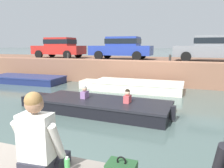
{
  "coord_description": "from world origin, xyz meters",
  "views": [
    {
      "loc": [
        2.72,
        -2.32,
        2.44
      ],
      "look_at": [
        0.53,
        3.72,
        1.3
      ],
      "focal_mm": 35.0,
      "sensor_mm": 36.0,
      "label": 1
    }
  ],
  "objects_px": {
    "motorboat_passing": "(97,106)",
    "person_seated_right": "(39,143)",
    "boat_moored_central_cream": "(133,86)",
    "mooring_bollard_west": "(68,56)",
    "car_centre_grey": "(211,47)",
    "mooring_bollard_mid": "(170,58)",
    "bottle_drink": "(67,166)",
    "car_leftmost_red": "(59,47)",
    "car_left_inner_blue": "(122,47)",
    "boat_moored_west_navy": "(24,79)"
  },
  "relations": [
    {
      "from": "mooring_bollard_mid",
      "to": "boat_moored_west_navy",
      "type": "bearing_deg",
      "value": -169.19
    },
    {
      "from": "boat_moored_west_navy",
      "to": "mooring_bollard_west",
      "type": "distance_m",
      "value": 3.29
    },
    {
      "from": "mooring_bollard_mid",
      "to": "bottle_drink",
      "type": "xyz_separation_m",
      "value": [
        -0.07,
        -11.25,
        -0.62
      ]
    },
    {
      "from": "boat_moored_west_navy",
      "to": "mooring_bollard_west",
      "type": "xyz_separation_m",
      "value": [
        2.36,
        1.76,
        1.49
      ]
    },
    {
      "from": "bottle_drink",
      "to": "person_seated_right",
      "type": "bearing_deg",
      "value": -160.8
    },
    {
      "from": "car_centre_grey",
      "to": "mooring_bollard_west",
      "type": "relative_size",
      "value": 9.36
    },
    {
      "from": "person_seated_right",
      "to": "boat_moored_central_cream",
      "type": "bearing_deg",
      "value": 98.14
    },
    {
      "from": "car_leftmost_red",
      "to": "car_left_inner_blue",
      "type": "relative_size",
      "value": 0.92
    },
    {
      "from": "car_leftmost_red",
      "to": "mooring_bollard_west",
      "type": "bearing_deg",
      "value": -40.76
    },
    {
      "from": "motorboat_passing",
      "to": "mooring_bollard_west",
      "type": "xyz_separation_m",
      "value": [
        -4.83,
        6.07,
        1.47
      ]
    },
    {
      "from": "car_leftmost_red",
      "to": "mooring_bollard_mid",
      "type": "height_order",
      "value": "car_leftmost_red"
    },
    {
      "from": "boat_moored_west_navy",
      "to": "car_leftmost_red",
      "type": "xyz_separation_m",
      "value": [
        0.82,
        3.09,
        2.09
      ]
    },
    {
      "from": "car_left_inner_blue",
      "to": "bottle_drink",
      "type": "relative_size",
      "value": 20.93
    },
    {
      "from": "car_leftmost_red",
      "to": "mooring_bollard_mid",
      "type": "bearing_deg",
      "value": -9.01
    },
    {
      "from": "bottle_drink",
      "to": "motorboat_passing",
      "type": "bearing_deg",
      "value": 110.53
    },
    {
      "from": "boat_moored_central_cream",
      "to": "mooring_bollard_west",
      "type": "relative_size",
      "value": 12.83
    },
    {
      "from": "motorboat_passing",
      "to": "person_seated_right",
      "type": "height_order",
      "value": "person_seated_right"
    },
    {
      "from": "motorboat_passing",
      "to": "car_centre_grey",
      "type": "bearing_deg",
      "value": 60.15
    },
    {
      "from": "car_centre_grey",
      "to": "mooring_bollard_mid",
      "type": "height_order",
      "value": "car_centre_grey"
    },
    {
      "from": "boat_moored_central_cream",
      "to": "mooring_bollard_mid",
      "type": "bearing_deg",
      "value": 45.96
    },
    {
      "from": "motorboat_passing",
      "to": "mooring_bollard_mid",
      "type": "relative_size",
      "value": 13.52
    },
    {
      "from": "car_left_inner_blue",
      "to": "person_seated_right",
      "type": "bearing_deg",
      "value": -76.62
    },
    {
      "from": "boat_moored_central_cream",
      "to": "bottle_drink",
      "type": "relative_size",
      "value": 27.98
    },
    {
      "from": "boat_moored_central_cream",
      "to": "car_left_inner_blue",
      "type": "xyz_separation_m",
      "value": [
        -1.65,
        3.12,
        2.06
      ]
    },
    {
      "from": "boat_moored_central_cream",
      "to": "motorboat_passing",
      "type": "height_order",
      "value": "motorboat_passing"
    },
    {
      "from": "bottle_drink",
      "to": "mooring_bollard_west",
      "type": "bearing_deg",
      "value": 121.04
    },
    {
      "from": "car_centre_grey",
      "to": "motorboat_passing",
      "type": "bearing_deg",
      "value": -119.85
    },
    {
      "from": "car_left_inner_blue",
      "to": "bottle_drink",
      "type": "distance_m",
      "value": 13.06
    },
    {
      "from": "mooring_bollard_west",
      "to": "car_left_inner_blue",
      "type": "bearing_deg",
      "value": 20.98
    },
    {
      "from": "boat_moored_central_cream",
      "to": "mooring_bollard_mid",
      "type": "height_order",
      "value": "mooring_bollard_mid"
    },
    {
      "from": "mooring_bollard_west",
      "to": "person_seated_right",
      "type": "relative_size",
      "value": 0.46
    },
    {
      "from": "boat_moored_central_cream",
      "to": "mooring_bollard_west",
      "type": "bearing_deg",
      "value": 160.72
    },
    {
      "from": "mooring_bollard_mid",
      "to": "person_seated_right",
      "type": "distance_m",
      "value": 11.36
    },
    {
      "from": "boat_moored_central_cream",
      "to": "person_seated_right",
      "type": "bearing_deg",
      "value": -81.86
    },
    {
      "from": "boat_moored_west_navy",
      "to": "motorboat_passing",
      "type": "distance_m",
      "value": 8.38
    },
    {
      "from": "car_centre_grey",
      "to": "mooring_bollard_mid",
      "type": "bearing_deg",
      "value": -149.23
    },
    {
      "from": "boat_moored_west_navy",
      "to": "mooring_bollard_mid",
      "type": "relative_size",
      "value": 13.27
    },
    {
      "from": "boat_moored_west_navy",
      "to": "mooring_bollard_west",
      "type": "height_order",
      "value": "mooring_bollard_west"
    },
    {
      "from": "boat_moored_west_navy",
      "to": "car_left_inner_blue",
      "type": "relative_size",
      "value": 1.38
    },
    {
      "from": "person_seated_right",
      "to": "car_centre_grey",
      "type": "bearing_deg",
      "value": 78.45
    },
    {
      "from": "mooring_bollard_west",
      "to": "bottle_drink",
      "type": "height_order",
      "value": "mooring_bollard_west"
    },
    {
      "from": "mooring_bollard_mid",
      "to": "bottle_drink",
      "type": "height_order",
      "value": "mooring_bollard_mid"
    },
    {
      "from": "person_seated_right",
      "to": "mooring_bollard_west",
      "type": "bearing_deg",
      "value": 119.74
    },
    {
      "from": "mooring_bollard_west",
      "to": "bottle_drink",
      "type": "distance_m",
      "value": 13.14
    },
    {
      "from": "mooring_bollard_mid",
      "to": "car_centre_grey",
      "type": "bearing_deg",
      "value": 30.77
    },
    {
      "from": "mooring_bollard_west",
      "to": "bottle_drink",
      "type": "xyz_separation_m",
      "value": [
        6.77,
        -11.25,
        -0.62
      ]
    },
    {
      "from": "motorboat_passing",
      "to": "mooring_bollard_west",
      "type": "height_order",
      "value": "mooring_bollard_west"
    },
    {
      "from": "motorboat_passing",
      "to": "person_seated_right",
      "type": "bearing_deg",
      "value": -72.62
    },
    {
      "from": "car_leftmost_red",
      "to": "bottle_drink",
      "type": "bearing_deg",
      "value": -56.54
    },
    {
      "from": "motorboat_passing",
      "to": "mooring_bollard_west",
      "type": "bearing_deg",
      "value": 128.52
    }
  ]
}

